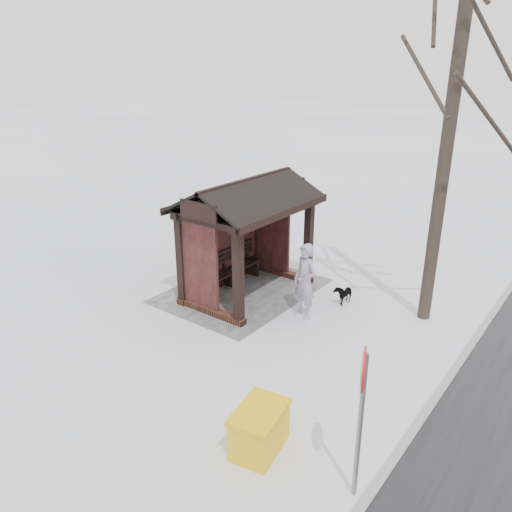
{
  "coord_description": "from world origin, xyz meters",
  "views": [
    {
      "loc": [
        9.44,
        7.47,
        5.72
      ],
      "look_at": [
        0.71,
        0.8,
        1.46
      ],
      "focal_mm": 35.0,
      "sensor_mm": 36.0,
      "label": 1
    }
  ],
  "objects_px": {
    "road_sign": "(362,393)",
    "bus_shelter": "(243,214)",
    "pedestrian": "(305,281)",
    "grit_bin": "(260,429)",
    "dog": "(343,293)",
    "tree_near": "(461,39)"
  },
  "relations": [
    {
      "from": "road_sign",
      "to": "bus_shelter",
      "type": "bearing_deg",
      "value": -151.57
    },
    {
      "from": "pedestrian",
      "to": "road_sign",
      "type": "xyz_separation_m",
      "value": [
        4.1,
        3.41,
        0.79
      ]
    },
    {
      "from": "bus_shelter",
      "to": "road_sign",
      "type": "relative_size",
      "value": 1.52
    },
    {
      "from": "pedestrian",
      "to": "grit_bin",
      "type": "distance_m",
      "value": 4.63
    },
    {
      "from": "bus_shelter",
      "to": "dog",
      "type": "distance_m",
      "value": 3.26
    },
    {
      "from": "tree_near",
      "to": "pedestrian",
      "type": "xyz_separation_m",
      "value": [
        1.71,
        -2.33,
        -5.24
      ]
    },
    {
      "from": "bus_shelter",
      "to": "dog",
      "type": "xyz_separation_m",
      "value": [
        -1.01,
        2.44,
        -1.91
      ]
    },
    {
      "from": "bus_shelter",
      "to": "pedestrian",
      "type": "bearing_deg",
      "value": 83.99
    },
    {
      "from": "bus_shelter",
      "to": "pedestrian",
      "type": "xyz_separation_m",
      "value": [
        0.21,
        2.03,
        -1.25
      ]
    },
    {
      "from": "tree_near",
      "to": "road_sign",
      "type": "distance_m",
      "value": 7.4
    },
    {
      "from": "tree_near",
      "to": "dog",
      "type": "height_order",
      "value": "tree_near"
    },
    {
      "from": "bus_shelter",
      "to": "tree_near",
      "type": "xyz_separation_m",
      "value": [
        -1.5,
        4.36,
        3.99
      ]
    },
    {
      "from": "dog",
      "to": "road_sign",
      "type": "bearing_deg",
      "value": -58.75
    },
    {
      "from": "grit_bin",
      "to": "road_sign",
      "type": "bearing_deg",
      "value": 83.68
    },
    {
      "from": "tree_near",
      "to": "road_sign",
      "type": "xyz_separation_m",
      "value": [
        5.81,
        1.08,
        -4.45
      ]
    },
    {
      "from": "pedestrian",
      "to": "road_sign",
      "type": "bearing_deg",
      "value": -30.93
    },
    {
      "from": "grit_bin",
      "to": "dog",
      "type": "bearing_deg",
      "value": -175.91
    },
    {
      "from": "pedestrian",
      "to": "dog",
      "type": "relative_size",
      "value": 3.01
    },
    {
      "from": "dog",
      "to": "bus_shelter",
      "type": "bearing_deg",
      "value": -155.71
    },
    {
      "from": "bus_shelter",
      "to": "road_sign",
      "type": "xyz_separation_m",
      "value": [
        4.31,
        5.44,
        -0.46
      ]
    },
    {
      "from": "bus_shelter",
      "to": "road_sign",
      "type": "distance_m",
      "value": 6.96
    },
    {
      "from": "tree_near",
      "to": "grit_bin",
      "type": "distance_m",
      "value": 8.29
    }
  ]
}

